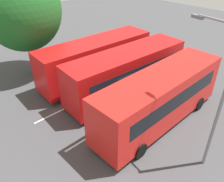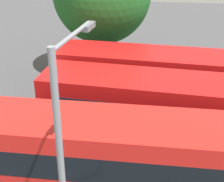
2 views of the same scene
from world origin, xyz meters
TOP-DOWN VIEW (x-y plane):
  - ground_plane at (0.00, 0.00)m, footprint 62.82×62.82m
  - bus_far_left at (-0.18, -3.53)m, footprint 9.87×2.84m
  - bus_center_left at (0.82, 0.13)m, footprint 10.00×3.45m
  - bus_center_right at (0.68, 3.36)m, footprint 9.99×3.36m
  - pedestrian at (5.86, -4.13)m, footprint 0.35×0.35m
  - street_lamp at (-1.26, -7.09)m, footprint 0.59×2.41m
  - depot_tree at (-2.43, 8.24)m, footprint 6.21×5.59m
  - lane_stripe_outer_left at (0.00, -1.70)m, footprint 12.13×0.51m
  - lane_stripe_inner_left at (0.00, 1.70)m, footprint 12.13×0.51m

SIDE VIEW (x-z plane):
  - ground_plane at x=0.00m, z-range 0.00..0.00m
  - lane_stripe_outer_left at x=0.00m, z-range 0.00..0.01m
  - lane_stripe_inner_left at x=0.00m, z-range 0.00..0.01m
  - pedestrian at x=5.86m, z-range 0.14..1.79m
  - bus_far_left at x=-0.18m, z-range 0.15..3.57m
  - bus_center_left at x=0.82m, z-range 0.15..3.57m
  - bus_center_right at x=0.68m, z-range 0.15..3.57m
  - street_lamp at x=-1.26m, z-range 0.57..7.95m
  - depot_tree at x=-2.43m, z-range 1.09..9.81m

